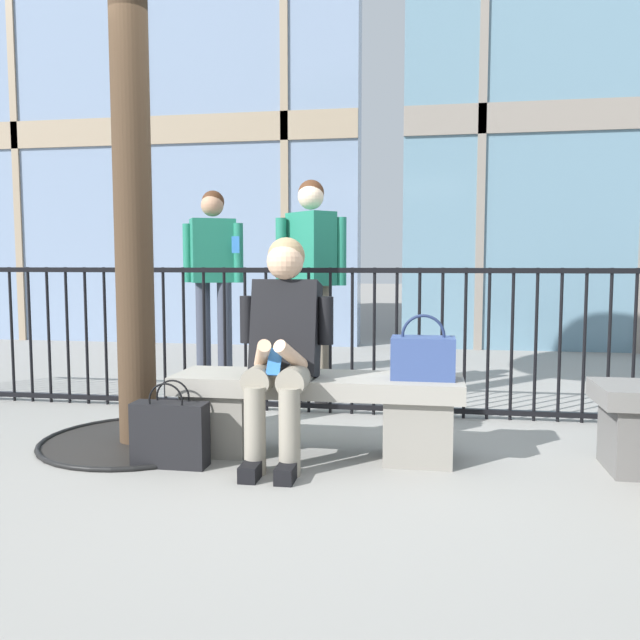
# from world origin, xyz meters

# --- Properties ---
(ground_plane) EXTENTS (60.00, 60.00, 0.00)m
(ground_plane) POSITION_xyz_m (0.00, 0.00, 0.00)
(ground_plane) COLOR gray
(stone_bench) EXTENTS (1.60, 0.44, 0.45)m
(stone_bench) POSITION_xyz_m (0.00, 0.00, 0.27)
(stone_bench) COLOR gray
(stone_bench) RESTS_ON ground
(seated_person_with_phone) EXTENTS (0.52, 0.66, 1.21)m
(seated_person_with_phone) POSITION_xyz_m (-0.17, -0.13, 0.65)
(seated_person_with_phone) COLOR gray
(seated_person_with_phone) RESTS_ON ground
(handbag_on_bench) EXTENTS (0.34, 0.19, 0.35)m
(handbag_on_bench) POSITION_xyz_m (0.58, -0.01, 0.57)
(handbag_on_bench) COLOR #33477F
(handbag_on_bench) RESTS_ON stone_bench
(shopping_bag) EXTENTS (0.40, 0.14, 0.46)m
(shopping_bag) POSITION_xyz_m (-0.73, -0.33, 0.18)
(shopping_bag) COLOR black
(shopping_bag) RESTS_ON ground
(bystander_at_railing) EXTENTS (0.55, 0.37, 1.71)m
(bystander_at_railing) POSITION_xyz_m (-1.29, 2.02, 1.00)
(bystander_at_railing) COLOR #383D4C
(bystander_at_railing) RESTS_ON ground
(bystander_further_back) EXTENTS (0.55, 0.42, 1.71)m
(bystander_further_back) POSITION_xyz_m (-0.30, 1.44, 1.00)
(bystander_further_back) COLOR #6B6051
(bystander_further_back) RESTS_ON ground
(plaza_railing) EXTENTS (7.66, 0.04, 1.04)m
(plaza_railing) POSITION_xyz_m (0.00, 1.01, 0.53)
(plaza_railing) COLOR black
(plaza_railing) RESTS_ON ground
(building_facade_left) EXTENTS (9.37, 0.43, 9.00)m
(building_facade_left) POSITION_xyz_m (-4.96, 4.85, 4.51)
(building_facade_left) COLOR #7A8EAD
(building_facade_left) RESTS_ON ground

